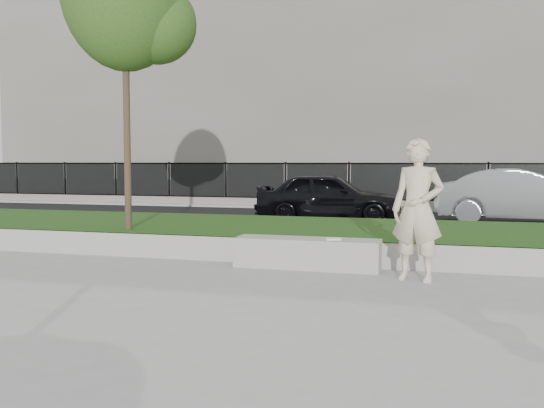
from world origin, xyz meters
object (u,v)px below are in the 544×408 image
(car_silver, at_px, (522,196))
(stone_bench, at_px, (307,253))
(car_dark, at_px, (328,197))
(man, at_px, (418,210))
(book, at_px, (333,239))

(car_silver, bearing_deg, stone_bench, 155.38)
(car_dark, xyz_separation_m, car_silver, (4.90, 0.56, 0.05))
(stone_bench, relative_size, man, 1.14)
(stone_bench, relative_size, book, 10.02)
(man, bearing_deg, car_silver, 89.51)
(man, relative_size, car_silver, 0.46)
(stone_bench, distance_m, man, 1.90)
(stone_bench, relative_size, car_dark, 0.58)
(man, height_order, book, man)
(stone_bench, xyz_separation_m, book, (0.41, -0.05, 0.24))
(book, distance_m, car_silver, 8.35)
(car_dark, bearing_deg, stone_bench, -176.28)
(book, relative_size, car_silver, 0.05)
(stone_bench, distance_m, car_silver, 8.50)
(car_dark, distance_m, car_silver, 4.93)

